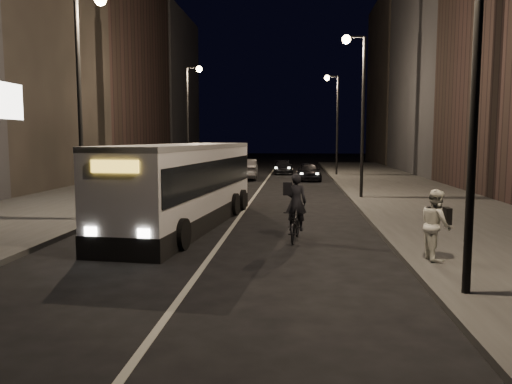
% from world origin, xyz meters
% --- Properties ---
extents(ground, '(180.00, 180.00, 0.00)m').
position_xyz_m(ground, '(0.00, 0.00, 0.00)').
color(ground, black).
rests_on(ground, ground).
extents(sidewalk_right, '(7.00, 70.00, 0.16)m').
position_xyz_m(sidewalk_right, '(8.50, 14.00, 0.08)').
color(sidewalk_right, '#343432').
rests_on(sidewalk_right, ground).
extents(sidewalk_left, '(7.00, 70.00, 0.16)m').
position_xyz_m(sidewalk_left, '(-8.50, 14.00, 0.08)').
color(sidewalk_left, '#343432').
rests_on(sidewalk_left, ground).
extents(building_row_right, '(8.00, 61.00, 21.00)m').
position_xyz_m(building_row_right, '(16.00, 27.50, 10.50)').
color(building_row_right, black).
rests_on(building_row_right, ground).
extents(building_row_left, '(8.00, 61.00, 22.00)m').
position_xyz_m(building_row_left, '(-16.00, 28.50, 11.00)').
color(building_row_left, black).
rests_on(building_row_left, ground).
extents(streetlight_right_near, '(1.20, 0.44, 8.12)m').
position_xyz_m(streetlight_right_near, '(5.33, -4.00, 5.36)').
color(streetlight_right_near, black).
rests_on(streetlight_right_near, sidewalk_right).
extents(streetlight_right_mid, '(1.20, 0.44, 8.12)m').
position_xyz_m(streetlight_right_mid, '(5.33, 12.00, 5.36)').
color(streetlight_right_mid, black).
rests_on(streetlight_right_mid, sidewalk_right).
extents(streetlight_right_far, '(1.20, 0.44, 8.12)m').
position_xyz_m(streetlight_right_far, '(5.33, 28.00, 5.36)').
color(streetlight_right_far, black).
rests_on(streetlight_right_far, sidewalk_right).
extents(streetlight_left_near, '(1.20, 0.44, 8.12)m').
position_xyz_m(streetlight_left_near, '(-5.33, 4.00, 5.36)').
color(streetlight_left_near, black).
rests_on(streetlight_left_near, sidewalk_left).
extents(streetlight_left_far, '(1.20, 0.44, 8.12)m').
position_xyz_m(streetlight_left_far, '(-5.33, 22.00, 5.36)').
color(streetlight_left_far, black).
rests_on(streetlight_left_far, sidewalk_left).
extents(city_bus, '(3.46, 11.09, 2.95)m').
position_xyz_m(city_bus, '(-1.70, 3.85, 1.60)').
color(city_bus, silver).
rests_on(city_bus, ground).
extents(cyclist_on_bicycle, '(0.82, 1.88, 2.11)m').
position_xyz_m(cyclist_on_bicycle, '(2.27, 1.43, 0.70)').
color(cyclist_on_bicycle, black).
rests_on(cyclist_on_bicycle, ground).
extents(pedestrian_woman, '(0.74, 0.91, 1.76)m').
position_xyz_m(pedestrian_woman, '(5.72, -1.31, 1.04)').
color(pedestrian_woman, silver).
rests_on(pedestrian_woman, sidewalk_right).
extents(car_near, '(1.91, 4.06, 1.34)m').
position_xyz_m(car_near, '(3.19, 23.70, 0.67)').
color(car_near, black).
rests_on(car_near, ground).
extents(car_mid, '(1.87, 4.81, 1.56)m').
position_xyz_m(car_mid, '(-1.59, 24.44, 0.78)').
color(car_mid, '#3B3A3D').
rests_on(car_mid, ground).
extents(car_far, '(1.96, 4.23, 1.20)m').
position_xyz_m(car_far, '(1.09, 30.54, 0.60)').
color(car_far, black).
rests_on(car_far, ground).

